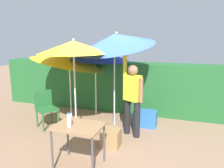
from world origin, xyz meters
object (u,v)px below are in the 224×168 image
object	(u,v)px
folding_table	(78,131)
bottle_water	(69,120)
person_vendor	(132,95)
chair_plastic	(46,107)
umbrella_navy	(95,53)
umbrella_rainbow	(69,58)
cooler_box	(145,118)
umbrella_orange	(73,47)
umbrella_yellow	(115,41)
crate_cardboard	(111,138)

from	to	relation	value
folding_table	bottle_water	xyz separation A→B (m)	(-0.12, -0.09, 0.20)
person_vendor	chair_plastic	bearing A→B (deg)	-175.36
umbrella_navy	chair_plastic	world-z (taller)	umbrella_navy
bottle_water	umbrella_navy	bearing A→B (deg)	103.10
umbrella_rainbow	bottle_water	xyz separation A→B (m)	(1.18, -2.20, -0.79)
umbrella_rainbow	cooler_box	distance (m)	2.52
chair_plastic	umbrella_orange	bearing A→B (deg)	-2.75
umbrella_rainbow	umbrella_orange	xyz separation A→B (m)	(0.58, -0.84, 0.32)
umbrella_rainbow	cooler_box	world-z (taller)	umbrella_rainbow
umbrella_orange	umbrella_yellow	world-z (taller)	umbrella_yellow
umbrella_rainbow	person_vendor	world-z (taller)	umbrella_rainbow
umbrella_navy	person_vendor	world-z (taller)	umbrella_navy
chair_plastic	crate_cardboard	xyz separation A→B (m)	(1.85, -0.47, -0.33)
umbrella_navy	person_vendor	xyz separation A→B (m)	(1.30, -1.05, -0.83)
cooler_box	crate_cardboard	world-z (taller)	cooler_box
umbrella_rainbow	folding_table	size ratio (longest dim) A/B	2.61
crate_cardboard	bottle_water	size ratio (longest dim) A/B	1.53
umbrella_yellow	cooler_box	world-z (taller)	umbrella_yellow
umbrella_orange	umbrella_navy	xyz separation A→B (m)	(-0.01, 1.27, -0.21)
umbrella_orange	bottle_water	xyz separation A→B (m)	(0.60, -1.36, -1.12)
person_vendor	cooler_box	world-z (taller)	person_vendor
umbrella_yellow	umbrella_orange	bearing A→B (deg)	-140.16
bottle_water	umbrella_orange	bearing A→B (deg)	113.74
umbrella_yellow	cooler_box	xyz separation A→B (m)	(0.72, 0.20, -1.90)
umbrella_yellow	bottle_water	size ratio (longest dim) A/B	10.60
umbrella_rainbow	umbrella_navy	distance (m)	0.73
person_vendor	cooler_box	size ratio (longest dim) A/B	3.37
umbrella_orange	bottle_water	size ratio (longest dim) A/B	8.99
umbrella_yellow	person_vendor	size ratio (longest dim) A/B	1.35
umbrella_rainbow	umbrella_orange	bearing A→B (deg)	-55.04
person_vendor	folding_table	size ratio (longest dim) A/B	2.35
umbrella_rainbow	chair_plastic	world-z (taller)	umbrella_rainbow
chair_plastic	umbrella_yellow	bearing A→B (deg)	20.31
crate_cardboard	folding_table	world-z (taller)	folding_table
chair_plastic	cooler_box	bearing A→B (deg)	18.75
person_vendor	crate_cardboard	xyz separation A→B (m)	(-0.28, -0.64, -0.75)
umbrella_yellow	person_vendor	xyz separation A→B (m)	(0.53, -0.42, -1.17)
umbrella_yellow	chair_plastic	xyz separation A→B (m)	(-1.60, -0.59, -1.59)
chair_plastic	person_vendor	bearing A→B (deg)	4.64
chair_plastic	cooler_box	world-z (taller)	chair_plastic
umbrella_navy	bottle_water	distance (m)	2.85
umbrella_rainbow	chair_plastic	distance (m)	1.41
umbrella_yellow	chair_plastic	bearing A→B (deg)	-159.69
cooler_box	bottle_water	xyz separation A→B (m)	(-0.88, -2.19, 0.66)
umbrella_yellow	folding_table	size ratio (longest dim) A/B	3.18
person_vendor	chair_plastic	distance (m)	2.18
umbrella_navy	umbrella_orange	bearing A→B (deg)	-89.41
umbrella_navy	cooler_box	xyz separation A→B (m)	(1.50, -0.44, -1.56)
chair_plastic	folding_table	bearing A→B (deg)	-40.07
crate_cardboard	person_vendor	bearing A→B (deg)	66.56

